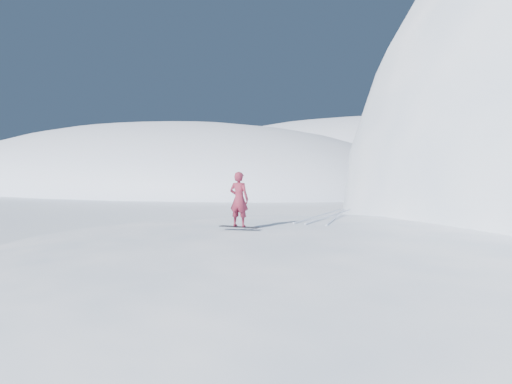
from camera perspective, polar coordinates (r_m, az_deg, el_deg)
ground at (r=13.33m, az=6.89°, el=-15.90°), size 400.00×400.00×0.00m
near_ridge at (r=15.63m, az=15.31°, el=-13.12°), size 36.00×28.00×4.80m
far_ridge_a at (r=104.00m, az=-13.40°, el=0.54°), size 120.00×70.00×28.00m
far_ridge_c at (r=129.66m, az=12.66°, el=1.02°), size 140.00×90.00×36.00m
wind_bumps at (r=15.38m, az=8.58°, el=-13.32°), size 16.00×14.40×1.00m
snowboard at (r=14.79m, az=-2.13°, el=-4.38°), size 1.38×0.47×0.02m
snowboarder at (r=14.70m, az=-2.14°, el=-0.91°), size 0.71×0.52×1.78m
vapor_plume at (r=90.23m, az=-18.70°, el=0.10°), size 9.29×7.44×6.51m
board_tracks at (r=18.57m, az=9.14°, el=-2.89°), size 2.00×5.96×0.04m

